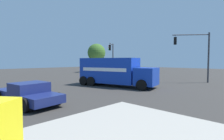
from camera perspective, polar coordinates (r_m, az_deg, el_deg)
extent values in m
plane|color=#33302D|center=(21.24, 1.24, -4.29)|extent=(100.00, 100.00, 0.00)
cube|color=#9E998E|center=(39.33, 0.20, -0.76)|extent=(11.15, 11.15, 0.14)
cube|color=#1438AD|center=(18.90, -0.96, -0.08)|extent=(3.85, 6.71, 2.67)
cube|color=#1438AD|center=(17.14, 11.35, -2.10)|extent=(2.79, 2.42, 1.70)
cube|color=black|center=(16.86, 14.11, -1.06)|extent=(1.98, 0.56, 0.88)
cube|color=#B2B2B7|center=(20.77, -8.22, -3.96)|extent=(2.28, 0.75, 0.21)
cube|color=white|center=(19.94, 0.84, 0.47)|extent=(1.29, 5.16, 0.36)
cube|color=white|center=(17.87, -2.96, 0.16)|extent=(1.29, 5.16, 0.36)
cylinder|color=black|center=(18.40, 12.42, -3.95)|extent=(0.51, 1.04, 1.00)
cylinder|color=black|center=(16.07, 9.72, -4.94)|extent=(0.51, 1.04, 1.00)
cylinder|color=black|center=(20.87, -2.87, -3.05)|extent=(0.51, 1.04, 1.00)
cylinder|color=black|center=(18.85, -6.98, -3.73)|extent=(0.51, 1.04, 1.00)
cylinder|color=black|center=(21.46, -5.23, -2.89)|extent=(0.51, 1.04, 1.00)
cylinder|color=black|center=(19.50, -9.45, -3.52)|extent=(0.51, 1.04, 1.00)
cylinder|color=#38383D|center=(24.48, 29.32, 3.57)|extent=(0.20, 0.20, 6.20)
cylinder|color=#38383D|center=(23.92, 24.58, 10.56)|extent=(2.78, 3.54, 0.12)
cylinder|color=#38383D|center=(23.41, 20.21, 10.51)|extent=(0.03, 0.03, 0.25)
cube|color=black|center=(23.33, 20.19, 9.05)|extent=(0.42, 0.42, 0.95)
sphere|color=red|center=(23.54, 20.09, 9.77)|extent=(0.20, 0.20, 0.20)
sphere|color=#EFA314|center=(23.51, 20.08, 9.02)|extent=(0.20, 0.20, 0.20)
sphere|color=#19CC4C|center=(23.48, 20.06, 8.27)|extent=(0.20, 0.20, 0.20)
cylinder|color=#38383D|center=(32.82, 0.31, 3.64)|extent=(0.20, 0.20, 5.79)
cylinder|color=#38383D|center=(31.10, -0.21, 8.55)|extent=(3.14, 2.25, 0.12)
cylinder|color=#38383D|center=(29.59, -0.69, 8.59)|extent=(0.03, 0.03, 0.25)
cube|color=black|center=(29.54, -0.69, 7.43)|extent=(0.42, 0.42, 0.95)
sphere|color=red|center=(29.60, -1.04, 8.03)|extent=(0.20, 0.20, 0.20)
sphere|color=#EFA314|center=(29.57, -1.04, 7.43)|extent=(0.20, 0.20, 0.20)
sphere|color=#19CC4C|center=(29.55, -1.04, 6.83)|extent=(0.20, 0.20, 0.20)
cube|color=navy|center=(10.67, -21.62, -9.07)|extent=(2.11, 1.72, 0.50)
cube|color=navy|center=(12.00, -25.63, -6.37)|extent=(2.14, 1.92, 1.10)
cube|color=black|center=(11.95, -25.67, -4.99)|extent=(1.95, 1.63, 0.48)
cube|color=navy|center=(13.69, -29.16, -6.47)|extent=(2.17, 2.22, 0.55)
cylinder|color=black|center=(11.35, -17.56, -9.04)|extent=(0.33, 0.78, 0.76)
cylinder|color=black|center=(10.36, -26.84, -10.41)|extent=(0.33, 0.78, 0.76)
cylinder|color=black|center=(14.25, -25.61, -6.73)|extent=(0.33, 0.78, 0.76)
cube|color=maroon|center=(34.28, 8.48, -0.68)|extent=(2.09, 4.41, 0.65)
cube|color=black|center=(34.34, 8.29, 0.29)|extent=(1.75, 2.51, 0.50)
cylinder|color=black|center=(34.14, 11.29, -1.02)|extent=(0.24, 0.63, 0.62)
cylinder|color=black|center=(32.69, 9.37, -1.18)|extent=(0.24, 0.63, 0.62)
cylinder|color=black|center=(35.90, 7.66, -0.78)|extent=(0.24, 0.63, 0.62)
cylinder|color=black|center=(34.52, 5.68, -0.92)|extent=(0.24, 0.63, 0.62)
cylinder|color=gray|center=(42.22, -1.97, 0.17)|extent=(0.14, 0.14, 0.84)
cylinder|color=gray|center=(42.35, -2.11, 0.17)|extent=(0.14, 0.14, 0.84)
cube|color=#3359B2|center=(42.25, -2.04, 1.16)|extent=(0.25, 0.36, 0.63)
sphere|color=beige|center=(42.24, -2.04, 1.74)|extent=(0.23, 0.23, 0.23)
cylinder|color=#3359B2|center=(42.08, -1.85, 1.20)|extent=(0.09, 0.09, 0.56)
cylinder|color=#3359B2|center=(42.42, -2.23, 1.21)|extent=(0.09, 0.09, 0.56)
cube|color=silver|center=(45.03, -2.23, 0.42)|extent=(0.08, 0.04, 0.95)
cube|color=silver|center=(44.90, -2.39, 0.41)|extent=(0.08, 0.04, 0.95)
cube|color=silver|center=(44.78, -2.56, 0.41)|extent=(0.08, 0.04, 0.95)
cube|color=silver|center=(44.65, -2.73, 0.40)|extent=(0.08, 0.04, 0.95)
cube|color=silver|center=(44.53, -2.90, 0.39)|extent=(0.08, 0.04, 0.95)
cube|color=silver|center=(44.41, -3.07, 0.38)|extent=(0.08, 0.04, 0.95)
cube|color=silver|center=(44.29, -3.24, 0.37)|extent=(0.08, 0.04, 0.95)
cube|color=silver|center=(44.16, -3.41, 0.37)|extent=(0.08, 0.04, 0.95)
cube|color=silver|center=(44.04, -3.58, 0.36)|extent=(0.08, 0.04, 0.95)
cube|color=silver|center=(43.92, -3.75, 0.35)|extent=(0.08, 0.04, 0.95)
cube|color=silver|center=(43.80, -3.93, 0.34)|extent=(0.08, 0.04, 0.95)
cube|color=silver|center=(43.68, -4.10, 0.33)|extent=(0.08, 0.04, 0.95)
cube|color=silver|center=(43.56, -4.28, 0.32)|extent=(0.08, 0.04, 0.95)
cube|color=silver|center=(43.44, -4.46, 0.32)|extent=(0.08, 0.04, 0.95)
cube|color=silver|center=(43.32, -4.64, 0.31)|extent=(0.08, 0.04, 0.95)
cube|color=silver|center=(43.20, -4.81, 0.30)|extent=(0.08, 0.04, 0.95)
cube|color=silver|center=(43.09, -5.00, 0.29)|extent=(0.08, 0.04, 0.95)
cube|color=silver|center=(42.97, -5.18, 0.28)|extent=(0.08, 0.04, 0.95)
cube|color=silver|center=(42.85, -5.36, 0.27)|extent=(0.08, 0.04, 0.95)
cube|color=silver|center=(42.73, -5.54, 0.26)|extent=(0.08, 0.04, 0.95)
cube|color=silver|center=(42.62, -5.73, 0.26)|extent=(0.08, 0.04, 0.95)
cube|color=silver|center=(42.50, -5.91, 0.25)|extent=(0.08, 0.04, 0.95)
cube|color=silver|center=(42.39, -6.10, 0.24)|extent=(0.08, 0.04, 0.95)
cube|color=silver|center=(42.27, -6.28, 0.23)|extent=(0.08, 0.04, 0.95)
cube|color=silver|center=(42.16, -6.47, 0.22)|extent=(0.08, 0.04, 0.95)
cube|color=silver|center=(42.04, -6.66, 0.21)|extent=(0.08, 0.04, 0.95)
cube|color=silver|center=(41.93, -6.85, 0.20)|extent=(0.08, 0.04, 0.95)
cube|color=silver|center=(41.81, -7.04, 0.19)|extent=(0.08, 0.04, 0.95)
cube|color=silver|center=(41.70, -7.23, 0.18)|extent=(0.08, 0.04, 0.95)
cube|color=silver|center=(41.59, -7.43, 0.17)|extent=(0.08, 0.04, 0.95)
cube|color=silver|center=(41.48, -7.62, 0.16)|extent=(0.08, 0.04, 0.95)
cube|color=silver|center=(41.37, -7.82, 0.16)|extent=(0.08, 0.04, 0.95)
cube|color=silver|center=(43.15, -4.92, 0.61)|extent=(5.68, 0.03, 0.07)
cube|color=silver|center=(43.17, -4.92, 0.04)|extent=(5.68, 0.03, 0.07)
cube|color=black|center=(4.57, -32.09, -16.96)|extent=(0.42, 0.56, 1.18)
cylinder|color=brown|center=(41.33, -5.14, 1.52)|extent=(0.32, 0.32, 2.90)
sphere|color=#386023|center=(41.36, -5.16, 5.74)|extent=(4.25, 4.25, 4.25)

